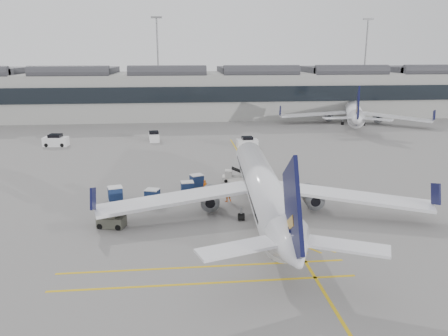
{
  "coord_description": "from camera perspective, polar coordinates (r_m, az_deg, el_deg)",
  "views": [
    {
      "loc": [
        0.45,
        -40.35,
        15.86
      ],
      "look_at": [
        5.05,
        4.25,
        4.0
      ],
      "focal_mm": 35.0,
      "sensor_mm": 36.0,
      "label": 1
    }
  ],
  "objects": [
    {
      "name": "baggage_cart_d",
      "position": [
        49.36,
        -14.02,
        -3.27
      ],
      "size": [
        1.9,
        1.7,
        1.7
      ],
      "rotation": [
        0.0,
        0.0,
        0.26
      ],
      "color": "gray",
      "rests_on": "ground"
    },
    {
      "name": "service_van_left",
      "position": [
        82.07,
        -21.12,
        3.34
      ],
      "size": [
        4.28,
        2.42,
        2.11
      ],
      "rotation": [
        0.0,
        0.0,
        -0.09
      ],
      "color": "silver",
      "rests_on": "ground"
    },
    {
      "name": "ramp_agent_a",
      "position": [
        50.99,
        -2.48,
        -2.41
      ],
      "size": [
        0.67,
        0.6,
        1.55
      ],
      "primitive_type": "imported",
      "rotation": [
        0.0,
        0.0,
        0.51
      ],
      "color": "#E4600C",
      "rests_on": "ground"
    },
    {
      "name": "belt_loader",
      "position": [
        55.53,
        1.58,
        -1.21
      ],
      "size": [
        4.58,
        1.96,
        1.83
      ],
      "rotation": [
        0.0,
        0.0,
        -0.14
      ],
      "color": "silver",
      "rests_on": "ground"
    },
    {
      "name": "light_masts",
      "position": [
        126.37,
        -7.07,
        14.09
      ],
      "size": [
        113.0,
        0.6,
        25.45
      ],
      "color": "slate",
      "rests_on": "ground"
    },
    {
      "name": "safety_cone_engine",
      "position": [
        48.5,
        9.47,
        -4.16
      ],
      "size": [
        0.38,
        0.38,
        0.52
      ],
      "primitive_type": "cone",
      "color": "#F24C0A",
      "rests_on": "ground"
    },
    {
      "name": "baggage_cart_a",
      "position": [
        52.93,
        -3.58,
        -1.66
      ],
      "size": [
        1.91,
        1.75,
        1.64
      ],
      "rotation": [
        0.0,
        0.0,
        0.37
      ],
      "color": "gray",
      "rests_on": "ground"
    },
    {
      "name": "ground",
      "position": [
        43.35,
        -6.12,
        -6.73
      ],
      "size": [
        220.0,
        220.0,
        0.0
      ],
      "primitive_type": "plane",
      "color": "gray",
      "rests_on": "ground"
    },
    {
      "name": "safety_cone_nose",
      "position": [
        65.65,
        3.45,
        1.06
      ],
      "size": [
        0.4,
        0.4,
        0.56
      ],
      "primitive_type": "cone",
      "color": "#F24C0A",
      "rests_on": "ground"
    },
    {
      "name": "airliner_far",
      "position": [
        104.59,
        16.56,
        7.08
      ],
      "size": [
        31.84,
        35.28,
        9.79
      ],
      "rotation": [
        0.0,
        0.0,
        -0.34
      ],
      "color": "white",
      "rests_on": "ground"
    },
    {
      "name": "apron_markings",
      "position": [
        53.64,
        4.64,
        -2.43
      ],
      "size": [
        0.25,
        60.0,
        0.01
      ],
      "primitive_type": "cube",
      "color": "gold",
      "rests_on": "ground"
    },
    {
      "name": "airliner_main",
      "position": [
        43.82,
        5.09,
        -2.56
      ],
      "size": [
        32.97,
        36.11,
        9.59
      ],
      "rotation": [
        0.0,
        0.0,
        -0.06
      ],
      "color": "white",
      "rests_on": "ground"
    },
    {
      "name": "terminal",
      "position": [
        112.69,
        -6.19,
        9.78
      ],
      "size": [
        200.0,
        20.45,
        12.4
      ],
      "color": "#9E9E99",
      "rests_on": "ground"
    },
    {
      "name": "service_van_right",
      "position": [
        75.66,
        3.03,
        3.34
      ],
      "size": [
        3.72,
        2.01,
        1.86
      ],
      "rotation": [
        0.0,
        0.0,
        0.06
      ],
      "color": "silver",
      "rests_on": "ground"
    },
    {
      "name": "pushback_tug",
      "position": [
        42.5,
        -14.48,
        -6.7
      ],
      "size": [
        2.75,
        2.05,
        1.38
      ],
      "rotation": [
        0.0,
        0.0,
        -0.25
      ],
      "color": "#535447",
      "rests_on": "ground"
    },
    {
      "name": "baggage_cart_b",
      "position": [
        50.29,
        -4.82,
        -2.59
      ],
      "size": [
        1.64,
        1.4,
        1.6
      ],
      "rotation": [
        0.0,
        0.0,
        0.1
      ],
      "color": "gray",
      "rests_on": "ground"
    },
    {
      "name": "baggage_cart_c",
      "position": [
        47.97,
        -9.33,
        -3.6
      ],
      "size": [
        1.85,
        1.68,
        1.62
      ],
      "rotation": [
        0.0,
        0.0,
        -0.32
      ],
      "color": "gray",
      "rests_on": "ground"
    },
    {
      "name": "ramp_agent_b",
      "position": [
        47.98,
        0.4,
        -3.27
      ],
      "size": [
        1.1,
        0.95,
        1.93
      ],
      "primitive_type": "imported",
      "rotation": [
        0.0,
        0.0,
        3.41
      ],
      "color": "orange",
      "rests_on": "ground"
    },
    {
      "name": "service_van_mid",
      "position": [
        81.91,
        -9.14,
        4.06
      ],
      "size": [
        2.21,
        3.8,
        1.86
      ],
      "rotation": [
        0.0,
        0.0,
        1.68
      ],
      "color": "silver",
      "rests_on": "ground"
    }
  ]
}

